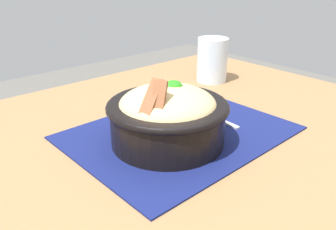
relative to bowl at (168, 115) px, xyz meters
name	(u,v)px	position (x,y,z in m)	size (l,w,h in m)	color
table	(175,178)	(0.02, 0.00, -0.13)	(1.03, 0.81, 0.75)	olive
placemat	(180,132)	(0.04, 0.01, -0.05)	(0.38, 0.29, 0.00)	#11194C
bowl	(168,115)	(0.00, 0.00, 0.00)	(0.22, 0.22, 0.12)	black
fork	(211,116)	(0.13, 0.02, -0.05)	(0.02, 0.13, 0.00)	beige
drinking_glass	(212,62)	(0.31, 0.18, 0.00)	(0.08, 0.08, 0.11)	silver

